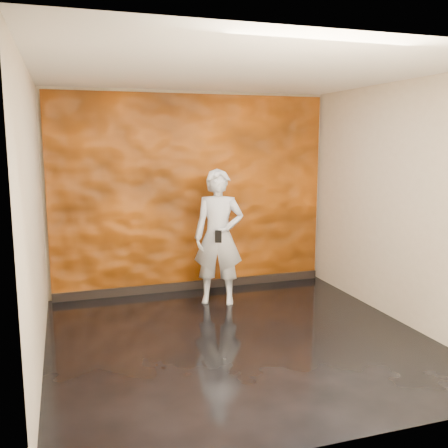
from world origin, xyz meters
TOP-DOWN VIEW (x-y plane):
  - room at (0.00, 0.00)m, footprint 4.02×4.02m
  - feature_wall at (0.00, 1.96)m, footprint 3.90×0.06m
  - baseboard at (0.00, 1.92)m, footprint 3.90×0.04m
  - man at (0.16, 1.25)m, footprint 0.76×0.63m
  - phone at (0.08, 1.00)m, footprint 0.08×0.05m

SIDE VIEW (x-z plane):
  - baseboard at x=0.00m, z-range 0.00..0.12m
  - man at x=0.16m, z-range 0.00..1.76m
  - phone at x=0.08m, z-range 0.86..1.02m
  - feature_wall at x=0.00m, z-range 0.00..2.75m
  - room at x=0.00m, z-range -0.01..2.81m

